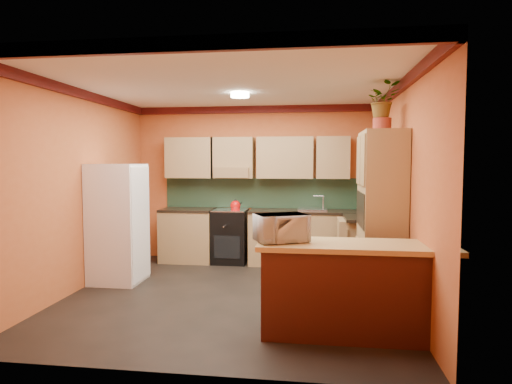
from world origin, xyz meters
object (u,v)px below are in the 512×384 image
at_px(microwave, 281,228).
at_px(fridge, 118,223).
at_px(stove, 230,236).
at_px(breakfast_bar, 354,292).
at_px(base_cabinets_back, 266,238).
at_px(pantry, 381,217).

bearing_deg(microwave, fridge, 122.07).
bearing_deg(fridge, stove, 45.57).
bearing_deg(breakfast_bar, microwave, 180.00).
bearing_deg(base_cabinets_back, microwave, -80.95).
height_order(fridge, microwave, fridge).
distance_m(fridge, microwave, 2.90).
distance_m(base_cabinets_back, pantry, 2.50).
bearing_deg(breakfast_bar, stove, 121.93).
bearing_deg(base_cabinets_back, pantry, -48.55).
relative_size(fridge, microwave, 3.41).
distance_m(fridge, pantry, 3.63).
height_order(fridge, pantry, pantry).
xyz_separation_m(base_cabinets_back, stove, (-0.62, -0.00, 0.02)).
xyz_separation_m(stove, pantry, (2.23, -1.82, 0.59)).
height_order(stove, breakfast_bar, stove).
relative_size(breakfast_bar, microwave, 3.61).
xyz_separation_m(breakfast_bar, microwave, (-0.73, 0.00, 0.63)).
distance_m(base_cabinets_back, breakfast_bar, 3.15).
bearing_deg(pantry, microwave, -135.97).
xyz_separation_m(pantry, breakfast_bar, (-0.41, -1.10, -0.61)).
bearing_deg(microwave, breakfast_bar, -26.22).
height_order(fridge, breakfast_bar, fridge).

